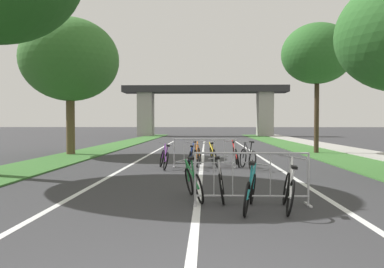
{
  "coord_description": "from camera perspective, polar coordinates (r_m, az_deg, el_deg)",
  "views": [
    {
      "loc": [
        0.18,
        -3.32,
        1.62
      ],
      "look_at": [
        -0.6,
        16.92,
        1.04
      ],
      "focal_mm": 35.2,
      "sensor_mm": 36.0,
      "label": 1
    }
  ],
  "objects": [
    {
      "name": "bicycle_blue_7",
      "position": [
        13.4,
        -0.3,
        -3.69
      ],
      "size": [
        0.5,
        1.76,
        0.93
      ],
      "rotation": [
        0.0,
        0.0,
        -0.03
      ],
      "color": "black",
      "rests_on": "ground"
    },
    {
      "name": "bicycle_purple_3",
      "position": [
        13.4,
        -4.26,
        -3.75
      ],
      "size": [
        0.59,
        1.72,
        0.93
      ],
      "rotation": [
        0.0,
        0.0,
        0.24
      ],
      "color": "black",
      "rests_on": "ground"
    },
    {
      "name": "lane_stripe_right_lane",
      "position": [
        18.85,
        10.08,
        -3.29
      ],
      "size": [
        0.14,
        30.57,
        0.01
      ],
      "primitive_type": "cube",
      "color": "silver",
      "rests_on": "ground"
    },
    {
      "name": "lane_stripe_center",
      "position": [
        18.67,
        1.64,
        -3.31
      ],
      "size": [
        0.14,
        30.57,
        0.01
      ],
      "primitive_type": "cube",
      "color": "silver",
      "rests_on": "ground"
    },
    {
      "name": "crowd_barrier_nearest",
      "position": [
        7.57,
        9.01,
        -6.74
      ],
      "size": [
        2.29,
        0.45,
        1.05
      ],
      "rotation": [
        0.0,
        0.0,
        0.0
      ],
      "color": "#ADADB2",
      "rests_on": "ground"
    },
    {
      "name": "bicycle_silver_6",
      "position": [
        8.06,
        4.45,
        -7.36
      ],
      "size": [
        0.45,
        1.68,
        0.94
      ],
      "rotation": [
        0.0,
        0.0,
        -0.04
      ],
      "color": "black",
      "rests_on": "ground"
    },
    {
      "name": "bicycle_teal_0",
      "position": [
        7.15,
        8.82,
        -8.56
      ],
      "size": [
        0.64,
        1.69,
        0.94
      ],
      "rotation": [
        0.0,
        0.0,
        -0.22
      ],
      "color": "black",
      "rests_on": "ground"
    },
    {
      "name": "sidewalk_path_right",
      "position": [
        26.35,
        20.69,
        -1.89
      ],
      "size": [
        2.16,
        52.84,
        0.08
      ],
      "primitive_type": "cube",
      "color": "#9E9B93",
      "rests_on": "ground"
    },
    {
      "name": "bicycle_yellow_8",
      "position": [
        14.24,
        3.27,
        -3.34
      ],
      "size": [
        0.61,
        1.76,
        0.94
      ],
      "rotation": [
        0.0,
        0.0,
        0.11
      ],
      "color": "black",
      "rests_on": "ground"
    },
    {
      "name": "bicycle_red_5",
      "position": [
        14.25,
        6.67,
        -3.33
      ],
      "size": [
        0.52,
        1.67,
        1.02
      ],
      "rotation": [
        0.0,
        0.0,
        0.01
      ],
      "color": "black",
      "rests_on": "ground"
    },
    {
      "name": "bicycle_green_2",
      "position": [
        8.02,
        0.2,
        -7.42
      ],
      "size": [
        0.68,
        1.59,
        0.93
      ],
      "rotation": [
        0.0,
        0.0,
        0.25
      ],
      "color": "black",
      "rests_on": "ground"
    },
    {
      "name": "lane_stripe_left_lane",
      "position": [
        18.9,
        -6.77,
        -3.26
      ],
      "size": [
        0.14,
        30.57,
        0.01
      ],
      "primitive_type": "cube",
      "color": "silver",
      "rests_on": "ground"
    },
    {
      "name": "bicycle_black_9",
      "position": [
        13.4,
        8.43,
        -3.64
      ],
      "size": [
        0.5,
        1.7,
        1.0
      ],
      "rotation": [
        0.0,
        0.0,
        0.21
      ],
      "color": "black",
      "rests_on": "ground"
    },
    {
      "name": "bicycle_white_4",
      "position": [
        7.28,
        14.43,
        -8.29
      ],
      "size": [
        0.61,
        1.64,
        1.01
      ],
      "rotation": [
        0.0,
        0.0,
        -0.14
      ],
      "color": "black",
      "rests_on": "ground"
    },
    {
      "name": "crowd_barrier_second",
      "position": [
        13.77,
        1.87,
        -2.94
      ],
      "size": [
        2.3,
        0.52,
        1.05
      ],
      "rotation": [
        0.0,
        0.0,
        -0.04
      ],
      "color": "#ADADB2",
      "rests_on": "ground"
    },
    {
      "name": "bicycle_orange_1",
      "position": [
        14.33,
        0.87,
        -3.33
      ],
      "size": [
        0.52,
        1.74,
        0.95
      ],
      "rotation": [
        0.0,
        0.0,
        -0.1
      ],
      "color": "black",
      "rests_on": "ground"
    },
    {
      "name": "tree_left_pine_near",
      "position": [
        20.36,
        -18.01,
        10.61
      ],
      "size": [
        4.92,
        4.92,
        6.93
      ],
      "color": "brown",
      "rests_on": "ground"
    },
    {
      "name": "grass_verge_left",
      "position": [
        25.8,
        -12.22,
        -1.93
      ],
      "size": [
        2.43,
        52.84,
        0.05
      ],
      "primitive_type": "cube",
      "color": "#386B2D",
      "rests_on": "ground"
    },
    {
      "name": "overpass_bridge",
      "position": [
        47.07,
        1.98,
        4.96
      ],
      "size": [
        20.36,
        3.15,
        6.23
      ],
      "color": "#2D2D30",
      "rests_on": "ground"
    },
    {
      "name": "grass_verge_right",
      "position": [
        25.71,
        15.83,
        -1.97
      ],
      "size": [
        2.43,
        52.84,
        0.05
      ],
      "primitive_type": "cube",
      "color": "#386B2D",
      "rests_on": "ground"
    },
    {
      "name": "tree_right_oak_near",
      "position": [
        21.39,
        18.44,
        11.43
      ],
      "size": [
        3.75,
        3.75,
        6.89
      ],
      "color": "#3D2D1E",
      "rests_on": "ground"
    }
  ]
}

